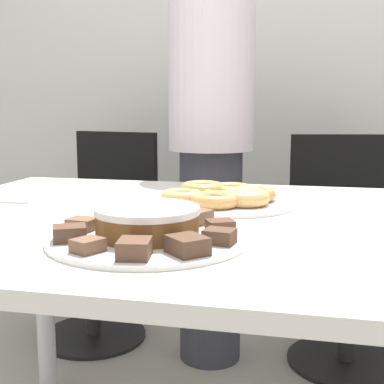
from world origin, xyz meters
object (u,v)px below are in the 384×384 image
Objects in this scene: plate_cake at (148,239)px; frosted_cake at (147,221)px; plate_donuts at (224,203)px; person_standing at (211,136)px; office_chair_right at (346,257)px; napkin at (14,199)px; office_chair_left at (99,242)px.

plate_cake is 1.92× the size of frosted_cake.
plate_donuts is (0.07, 0.38, 0.00)m from plate_cake.
person_standing reaches higher than frosted_cake.
frosted_cake is (-0.07, -0.38, 0.03)m from plate_donuts.
napkin is (-0.87, -0.86, 0.34)m from office_chair_right.
person_standing is at bearing 103.44° from plate_donuts.
office_chair_left reaches higher than plate_donuts.
frosted_cake is (-0.41, -1.19, 0.37)m from office_chair_right.
office_chair_right is 6.58× the size of napkin.
person_standing is 0.83m from napkin.
person_standing reaches higher than office_chair_right.
person_standing is at bearing 94.88° from frosted_cake.
plate_donuts reaches higher than napkin.
office_chair_left reaches higher than frosted_cake.
office_chair_right is 1.31m from frosted_cake.
office_chair_left reaches higher than napkin.
frosted_cake is at bearing -51.51° from office_chair_left.
plate_cake is 0.03m from frosted_cake.
person_standing is 8.87× the size of frosted_cake.
person_standing reaches higher than plate_cake.
plate_cake is at bearing -120.32° from office_chair_right.
office_chair_left is 4.69× the size of frosted_cake.
person_standing is 1.07m from frosted_cake.
person_standing is 0.72m from plate_donuts.
office_chair_left is 1.37m from plate_cake.
plate_donuts is (0.16, -0.69, -0.12)m from person_standing.
office_chair_right is at bearing 11.91° from office_chair_left.
office_chair_left is at bearing 168.87° from office_chair_right.
office_chair_left is at bearing 99.02° from napkin.
frosted_cake is at bearing 180.00° from plate_cake.
person_standing is at bearing -1.58° from office_chair_left.
office_chair_left is 1.01m from office_chair_right.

